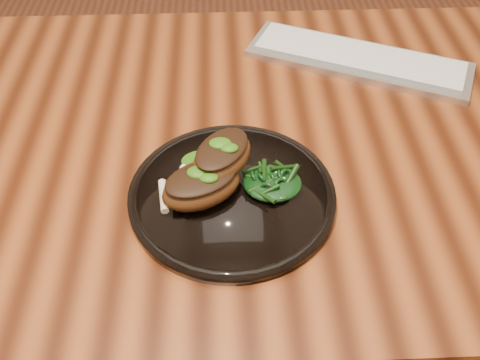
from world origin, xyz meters
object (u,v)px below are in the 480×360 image
lamb_chop_front (201,185)px  plate (232,195)px  greens_heap (273,181)px  keyboard (358,59)px  desk (238,168)px

lamb_chop_front → plate: bearing=13.9°
greens_heap → keyboard: greens_heap is taller
plate → keyboard: 0.42m
greens_heap → keyboard: 0.39m
greens_heap → keyboard: (0.19, 0.34, -0.02)m
plate → greens_heap: greens_heap is taller
lamb_chop_front → desk: bearing=70.5°
plate → lamb_chop_front: 0.05m
desk → lamb_chop_front: lamb_chop_front is taller
desk → greens_heap: bearing=-73.0°
desk → lamb_chop_front: (-0.06, -0.16, 0.12)m
desk → keyboard: (0.24, 0.19, 0.09)m
plate → keyboard: size_ratio=0.69×
desk → keyboard: size_ratio=3.73×
desk → lamb_chop_front: size_ratio=11.85×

